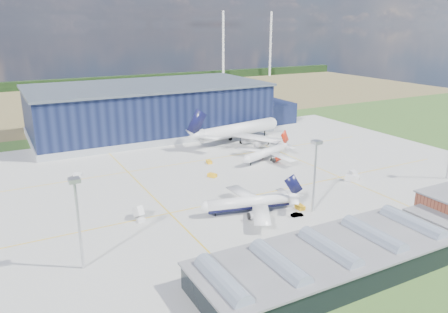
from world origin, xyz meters
TOP-DOWN VIEW (x-y plane):
  - ground at (0.00, 0.00)m, footprint 600.00×600.00m
  - apron at (0.00, 10.00)m, footprint 220.00×160.00m
  - farmland at (0.00, 220.00)m, footprint 600.00×220.00m
  - treeline at (0.00, 300.00)m, footprint 600.00×8.00m
  - hangar at (2.81, 94.80)m, footprint 145.00×62.00m
  - glass_concourse at (-6.45, -60.00)m, footprint 78.00×23.00m
  - light_mast_west at (-60.00, -30.00)m, footprint 2.60×2.60m
  - light_mast_center at (10.00, -30.00)m, footprint 2.60×2.60m
  - airliner_navy at (-8.21, -21.29)m, footprint 40.68×40.14m
  - airliner_red at (26.87, 22.00)m, footprint 41.38×40.95m
  - airliner_widebody at (32.58, 55.00)m, footprint 67.73×66.73m
  - gse_tug_a at (-3.09, 13.73)m, footprint 3.24×3.94m
  - gse_tug_b at (7.69, -26.72)m, footprint 2.33×3.32m
  - gse_van_a at (-7.57, -25.74)m, footprint 5.38×2.95m
  - gse_cart_a at (46.97, -9.83)m, footprint 3.12×3.81m
  - gse_van_b at (40.91, -15.24)m, footprint 4.76×5.28m
  - gse_tug_c at (3.49, 29.64)m, footprint 2.26×3.26m
  - gse_cart_b at (-48.55, 39.27)m, footprint 3.54×3.04m
  - airstair at (-39.61, -9.10)m, footprint 2.43×4.73m
  - car_a at (26.42, -40.48)m, footprint 3.51×1.45m
  - car_b at (3.42, -30.82)m, footprint 4.14×1.99m

SIDE VIEW (x-z plane):
  - ground at x=0.00m, z-range 0.00..0.00m
  - farmland at x=0.00m, z-range -0.01..0.01m
  - apron at x=0.00m, z-range -0.01..0.07m
  - car_a at x=26.42m, z-range 0.00..1.19m
  - gse_cart_b at x=-48.55m, z-range 0.00..1.30m
  - car_b at x=3.42m, z-range 0.00..1.31m
  - gse_tug_c at x=3.49m, z-range 0.00..1.34m
  - gse_tug_b at x=7.69m, z-range 0.00..1.38m
  - gse_tug_a at x=-3.09m, z-range 0.00..1.41m
  - gse_cart_a at x=46.97m, z-range 0.00..1.43m
  - gse_van_a at x=-7.57m, z-range 0.00..2.23m
  - gse_van_b at x=40.91m, z-range 0.00..2.25m
  - airstair at x=-39.61m, z-range 0.00..2.90m
  - glass_concourse at x=-6.45m, z-range -0.61..7.99m
  - treeline at x=0.00m, z-range 0.00..8.00m
  - airliner_red at x=26.87m, z-range 0.00..10.61m
  - airliner_navy at x=-8.21m, z-range 0.00..11.05m
  - airliner_widebody at x=32.58m, z-range 0.00..18.93m
  - hangar at x=2.81m, z-range -1.43..24.67m
  - light_mast_west at x=-60.00m, z-range 3.93..26.93m
  - light_mast_center at x=10.00m, z-range 3.93..26.93m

